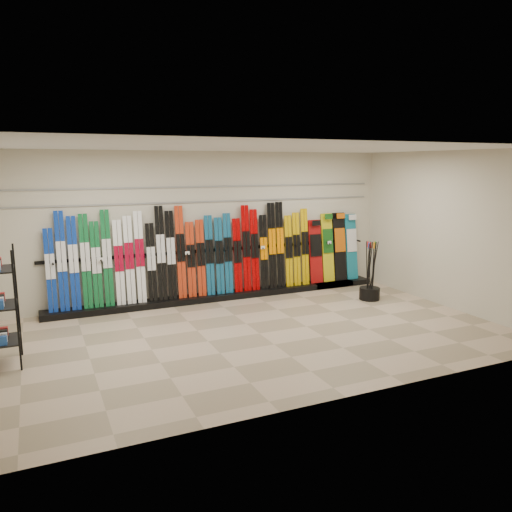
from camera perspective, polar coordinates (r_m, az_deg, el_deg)
name	(u,v)px	position (r m, az deg, el deg)	size (l,w,h in m)	color
floor	(259,333)	(8.30, 0.39, -8.85)	(8.00, 8.00, 0.00)	gray
back_wall	(209,226)	(10.23, -5.42, 3.44)	(8.00, 8.00, 0.00)	beige
right_wall	(450,230)	(10.24, 21.25, 2.77)	(5.00, 5.00, 0.00)	beige
ceiling	(260,147)	(7.83, 0.42, 12.34)	(8.00, 8.00, 0.00)	silver
ski_rack_base	(224,296)	(10.38, -3.72, -4.55)	(8.00, 0.40, 0.12)	black
skis	(190,255)	(10.00, -7.52, 0.07)	(5.37, 0.20, 1.84)	#0F34A2
snowboards	(334,248)	(11.47, 8.88, 0.91)	(1.26, 0.24, 1.54)	#990C0C
accessory_rack	(1,307)	(7.65, -27.14, -5.25)	(0.40, 0.60, 1.65)	black
pole_bin	(369,294)	(10.53, 12.84, -4.20)	(0.41, 0.41, 0.25)	black
ski_poles	(370,271)	(10.42, 12.95, -1.63)	(0.35, 0.31, 1.18)	black
slatwall_rail_0	(209,201)	(10.17, -5.44, 6.22)	(7.60, 0.02, 0.03)	gray
slatwall_rail_1	(208,187)	(10.15, -5.47, 7.91)	(7.60, 0.02, 0.03)	gray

